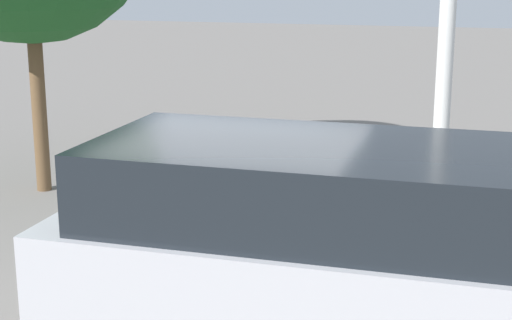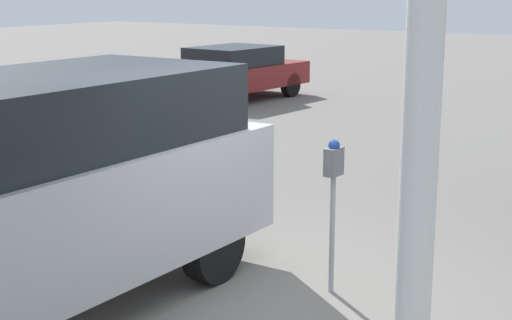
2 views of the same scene
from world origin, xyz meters
TOP-DOWN VIEW (x-y plane):
  - ground_plane at (0.00, 0.00)m, footprint 80.00×80.00m
  - parking_meter_near at (-0.50, 0.41)m, footprint 0.20×0.11m
  - lamp_post at (1.93, 2.20)m, footprint 0.44×0.44m
  - parked_van at (1.34, -1.56)m, footprint 4.74×2.02m

SIDE VIEW (x-z plane):
  - ground_plane at x=0.00m, z-range 0.00..0.00m
  - parking_meter_near at x=-0.50m, z-range 0.35..1.83m
  - parked_van at x=1.34m, z-range 0.10..2.20m
  - lamp_post at x=1.93m, z-range -0.76..6.15m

